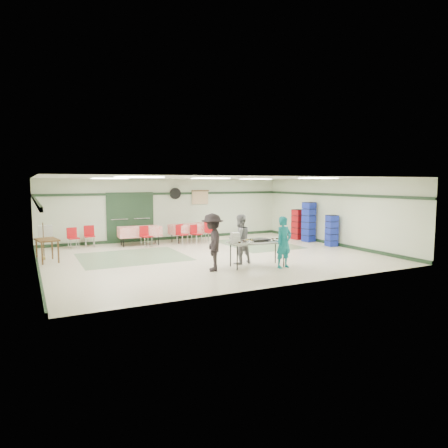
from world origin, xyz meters
name	(u,v)px	position (x,y,z in m)	size (l,w,h in m)	color
floor	(211,256)	(0.00, 0.00, 0.00)	(11.00, 11.00, 0.00)	beige
ceiling	(211,178)	(0.00, 0.00, 2.70)	(11.00, 11.00, 0.00)	silver
wall_back	(169,209)	(0.00, 4.50, 1.35)	(11.00, 11.00, 0.00)	beige
wall_front	(288,232)	(0.00, -4.50, 1.35)	(11.00, 11.00, 0.00)	beige
wall_left	(35,225)	(-5.50, 0.00, 1.35)	(9.00, 9.00, 0.00)	beige
wall_right	(334,212)	(5.50, 0.00, 1.35)	(9.00, 9.00, 0.00)	beige
trim_back	(169,194)	(0.00, 4.47, 2.05)	(11.00, 0.06, 0.10)	#1C331E
baseboard_back	(169,238)	(0.00, 4.47, 0.06)	(11.00, 0.06, 0.12)	#1C331E
trim_left	(35,200)	(-5.47, 0.00, 2.05)	(9.00, 0.06, 0.10)	#1C331E
baseboard_left	(38,269)	(-5.47, 0.00, 0.06)	(9.00, 0.06, 0.12)	#1C331E
trim_right	(334,195)	(5.47, 0.00, 2.05)	(9.00, 0.06, 0.10)	#1C331E
baseboard_right	(332,243)	(5.47, 0.00, 0.06)	(9.00, 0.06, 0.12)	#1C331E
green_patch_a	(133,257)	(-2.50, 1.00, 0.00)	(3.50, 3.00, 0.01)	gray
green_patch_b	(257,244)	(2.80, 1.50, 0.00)	(2.50, 3.50, 0.01)	gray
double_door_left	(119,218)	(-2.20, 4.44, 1.05)	(0.90, 0.06, 2.10)	gray
double_door_right	(141,217)	(-1.25, 4.44, 1.05)	(0.90, 0.06, 2.10)	gray
door_frame	(130,218)	(-1.73, 4.42, 1.05)	(2.00, 0.03, 2.15)	#1C331E
wall_fan	(175,193)	(0.30, 4.44, 2.05)	(0.50, 0.50, 0.10)	black
scroll_banner	(200,198)	(1.50, 4.44, 1.85)	(0.80, 0.02, 0.60)	tan
serving_table	(257,243)	(0.50, -2.25, 0.71)	(1.83, 0.93, 0.76)	#B8B8B2
sheet_tray_right	(276,241)	(1.10, -2.35, 0.77)	(0.64, 0.48, 0.02)	silver
sheet_tray_mid	(252,241)	(0.40, -2.10, 0.77)	(0.63, 0.48, 0.02)	silver
sheet_tray_left	(241,243)	(-0.11, -2.32, 0.77)	(0.57, 0.43, 0.02)	silver
baking_pan	(260,240)	(0.62, -2.22, 0.80)	(0.52, 0.33, 0.08)	black
foam_box_stack	(235,238)	(-0.24, -2.22, 0.92)	(0.23, 0.21, 0.32)	white
volunteer_teal	(284,242)	(1.13, -2.74, 0.77)	(0.56, 0.37, 1.54)	#137784
volunteer_grey	(240,239)	(0.24, -1.63, 0.78)	(0.75, 0.59, 1.55)	gray
volunteer_dark	(212,242)	(-0.95, -2.16, 0.83)	(1.08, 0.62, 1.67)	black
dining_table_a	(190,228)	(0.60, 3.44, 0.57)	(1.85, 1.01, 0.77)	red
dining_table_b	(140,231)	(-1.60, 3.44, 0.57)	(1.72, 0.82, 0.77)	red
chair_a	(195,232)	(0.60, 2.86, 0.48)	(0.47, 0.47, 0.78)	red
chair_b	(181,232)	(-0.04, 2.87, 0.50)	(0.50, 0.50, 0.83)	red
chair_c	(210,230)	(1.26, 2.88, 0.53)	(0.41, 0.41, 0.86)	red
chair_d	(145,234)	(-1.53, 2.87, 0.51)	(0.47, 0.47, 0.83)	red
chair_loose_a	(89,234)	(-3.49, 3.92, 0.51)	(0.41, 0.41, 0.84)	red
chair_loose_b	(73,236)	(-4.14, 3.72, 0.50)	(0.45, 0.45, 0.82)	red
crate_stack_blue_a	(309,222)	(5.15, 1.14, 0.85)	(0.44, 0.44, 1.70)	#1A319F
crate_stack_red	(298,224)	(5.15, 1.91, 0.67)	(0.41, 0.41, 1.34)	#A11014
crate_stack_blue_b	(332,231)	(5.15, -0.30, 0.63)	(0.39, 0.39, 1.25)	#1A319F
printer_table	(47,242)	(-5.15, 1.38, 0.65)	(0.75, 1.02, 0.74)	brown
office_printer	(45,231)	(-5.15, 2.23, 0.92)	(0.44, 0.39, 0.35)	beige
broom	(43,240)	(-5.23, 1.92, 0.63)	(0.03, 0.03, 1.22)	brown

